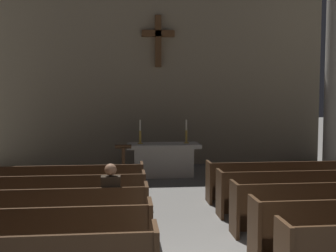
% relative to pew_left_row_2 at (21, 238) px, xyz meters
% --- Properties ---
extents(pew_left_row_2, '(3.62, 0.50, 0.95)m').
position_rel_pew_left_row_2_xyz_m(pew_left_row_2, '(0.00, 0.00, 0.00)').
color(pew_left_row_2, '#422B19').
rests_on(pew_left_row_2, ground).
extents(pew_left_row_3, '(3.62, 0.50, 0.95)m').
position_rel_pew_left_row_2_xyz_m(pew_left_row_3, '(0.00, 1.10, 0.00)').
color(pew_left_row_3, '#422B19').
rests_on(pew_left_row_3, ground).
extents(pew_left_row_4, '(3.62, 0.50, 0.95)m').
position_rel_pew_left_row_2_xyz_m(pew_left_row_4, '(0.00, 2.20, 0.00)').
color(pew_left_row_4, '#422B19').
rests_on(pew_left_row_4, ground).
extents(pew_left_row_5, '(3.62, 0.50, 0.95)m').
position_rel_pew_left_row_2_xyz_m(pew_left_row_5, '(0.00, 3.30, 0.00)').
color(pew_left_row_5, '#422B19').
rests_on(pew_left_row_5, ground).
extents(pew_right_row_3, '(3.62, 0.50, 0.95)m').
position_rel_pew_left_row_2_xyz_m(pew_right_row_3, '(5.09, 1.10, 0.00)').
color(pew_right_row_3, '#422B19').
rests_on(pew_right_row_3, ground).
extents(pew_right_row_4, '(3.62, 0.50, 0.95)m').
position_rel_pew_left_row_2_xyz_m(pew_right_row_4, '(5.09, 2.20, 0.00)').
color(pew_right_row_4, '#422B19').
rests_on(pew_right_row_4, ground).
extents(pew_right_row_5, '(3.62, 0.50, 0.95)m').
position_rel_pew_left_row_2_xyz_m(pew_right_row_5, '(5.09, 3.30, 0.00)').
color(pew_right_row_5, '#422B19').
rests_on(pew_right_row_5, ground).
extents(altar, '(2.20, 0.90, 1.01)m').
position_rel_pew_left_row_2_xyz_m(altar, '(2.55, 6.42, 0.06)').
color(altar, '#BCB7AD').
rests_on(altar, ground).
extents(candlestick_left, '(0.16, 0.16, 0.72)m').
position_rel_pew_left_row_2_xyz_m(candlestick_left, '(1.85, 6.42, 0.76)').
color(candlestick_left, '#B79338').
rests_on(candlestick_left, altar).
extents(candlestick_right, '(0.16, 0.16, 0.72)m').
position_rel_pew_left_row_2_xyz_m(candlestick_right, '(3.25, 6.42, 0.76)').
color(candlestick_right, '#B79338').
rests_on(candlestick_right, altar).
extents(apse_with_cross, '(11.90, 0.46, 7.88)m').
position_rel_pew_left_row_2_xyz_m(apse_with_cross, '(2.55, 8.68, 3.47)').
color(apse_with_cross, gray).
rests_on(apse_with_cross, ground).
extents(lectern, '(0.44, 0.36, 1.15)m').
position_rel_pew_left_row_2_xyz_m(lectern, '(1.35, 5.22, 0.07)').
color(lectern, '#422B19').
rests_on(lectern, ground).
extents(lone_worshipper, '(0.32, 0.43, 1.32)m').
position_rel_pew_left_row_2_xyz_m(lone_worshipper, '(1.19, 1.14, 0.22)').
color(lone_worshipper, '#26262B').
rests_on(lone_worshipper, ground).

